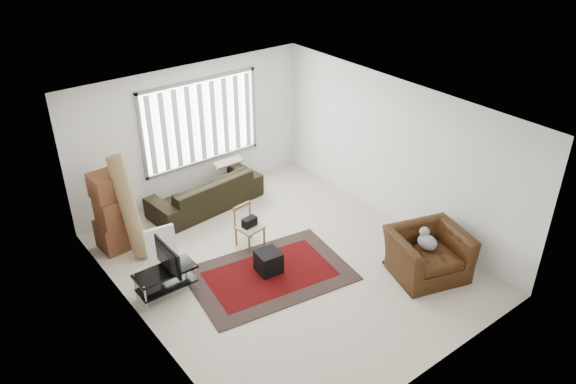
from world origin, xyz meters
The scene contains 11 objects.
room centered at (0.03, 0.51, 1.76)m, with size 6.00×6.02×2.71m.
persian_rug centered at (-0.39, -0.09, 0.01)m, with size 2.75×2.05×0.02m.
tv_stand centered at (-1.95, 0.49, 0.34)m, with size 0.94×0.42×0.47m.
tv centered at (-1.95, 0.49, 0.69)m, with size 0.76×0.10×0.44m, color black.
subwoofer centered at (-0.37, -0.01, 0.21)m, with size 0.37×0.37×0.37m, color black.
moving_boxes centered at (-2.03, 2.20, 0.66)m, with size 0.62×0.57×1.43m.
white_flatpack centered at (-1.61, 1.32, 0.32)m, with size 0.51×0.07×0.65m, color silver.
rolled_rug centered at (-1.86, 1.89, 0.90)m, with size 0.27×0.27×1.78m, color olive.
sofa centered at (-0.09, 2.45, 0.43)m, with size 2.26×0.98×0.87m, color black.
side_chair centered at (-0.18, 0.82, 0.43)m, with size 0.46×0.46×0.77m.
armchair centered at (1.66, -1.60, 0.44)m, with size 1.44×1.34×0.88m.
Camera 1 is at (-4.65, -6.07, 5.69)m, focal length 35.00 mm.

